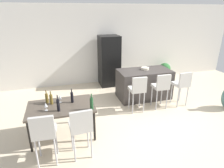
# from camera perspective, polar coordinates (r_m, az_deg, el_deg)

# --- Properties ---
(ground_plane) EXTENTS (10.00, 10.00, 0.00)m
(ground_plane) POSITION_cam_1_polar(r_m,az_deg,el_deg) (5.56, 9.68, -7.88)
(ground_plane) COLOR beige
(back_wall) EXTENTS (10.00, 0.12, 2.90)m
(back_wall) POSITION_cam_1_polar(r_m,az_deg,el_deg) (7.51, 1.24, 11.81)
(back_wall) COLOR silver
(back_wall) RESTS_ON ground_plane
(kitchen_island) EXTENTS (1.65, 0.87, 0.92)m
(kitchen_island) POSITION_cam_1_polar(r_m,az_deg,el_deg) (6.21, 9.50, -0.01)
(kitchen_island) COLOR #383330
(kitchen_island) RESTS_ON ground_plane
(bar_chair_left) EXTENTS (0.42, 0.42, 1.05)m
(bar_chair_left) POSITION_cam_1_polar(r_m,az_deg,el_deg) (5.20, 7.72, -1.32)
(bar_chair_left) COLOR beige
(bar_chair_left) RESTS_ON ground_plane
(bar_chair_middle) EXTENTS (0.42, 0.42, 1.05)m
(bar_chair_middle) POSITION_cam_1_polar(r_m,az_deg,el_deg) (5.52, 14.53, -0.49)
(bar_chair_middle) COLOR beige
(bar_chair_middle) RESTS_ON ground_plane
(bar_chair_right) EXTENTS (0.43, 0.43, 1.05)m
(bar_chair_right) POSITION_cam_1_polar(r_m,az_deg,el_deg) (5.88, 20.22, 0.20)
(bar_chair_right) COLOR beige
(bar_chair_right) RESTS_ON ground_plane
(dining_table) EXTENTS (1.42, 0.90, 0.74)m
(dining_table) POSITION_cam_1_polar(r_m,az_deg,el_deg) (4.32, -14.95, -7.10)
(dining_table) COLOR #4C4238
(dining_table) RESTS_ON ground_plane
(dining_chair_near) EXTENTS (0.42, 0.42, 1.05)m
(dining_chair_near) POSITION_cam_1_polar(r_m,az_deg,el_deg) (3.63, -19.67, -13.17)
(dining_chair_near) COLOR beige
(dining_chair_near) RESTS_ON ground_plane
(dining_chair_far) EXTENTS (0.42, 0.42, 1.05)m
(dining_chair_far) POSITION_cam_1_polar(r_m,az_deg,el_deg) (3.62, -9.28, -12.14)
(dining_chair_far) COLOR beige
(dining_chair_far) RESTS_ON ground_plane
(wine_bottle_right) EXTENTS (0.07, 0.07, 0.30)m
(wine_bottle_right) POSITION_cam_1_polar(r_m,az_deg,el_deg) (4.48, -18.90, -3.98)
(wine_bottle_right) COLOR brown
(wine_bottle_right) RESTS_ON dining_table
(wine_bottle_end) EXTENTS (0.06, 0.06, 0.35)m
(wine_bottle_end) POSITION_cam_1_polar(r_m,az_deg,el_deg) (4.05, -15.78, -6.04)
(wine_bottle_end) COLOR black
(wine_bottle_end) RESTS_ON dining_table
(wine_bottle_corner) EXTENTS (0.06, 0.06, 0.32)m
(wine_bottle_corner) POSITION_cam_1_polar(r_m,az_deg,el_deg) (4.35, -11.86, -3.87)
(wine_bottle_corner) COLOR black
(wine_bottle_corner) RESTS_ON dining_table
(wine_bottle_left) EXTENTS (0.07, 0.07, 0.31)m
(wine_bottle_left) POSITION_cam_1_polar(r_m,az_deg,el_deg) (4.39, -17.70, -4.33)
(wine_bottle_left) COLOR brown
(wine_bottle_left) RESTS_ON dining_table
(wine_bottle_middle) EXTENTS (0.07, 0.07, 0.35)m
(wine_bottle_middle) POSITION_cam_1_polar(r_m,az_deg,el_deg) (3.98, -6.11, -5.76)
(wine_bottle_middle) COLOR #194723
(wine_bottle_middle) RESTS_ON dining_table
(wine_glass_far) EXTENTS (0.07, 0.07, 0.17)m
(wine_glass_far) POSITION_cam_1_polar(r_m,az_deg,el_deg) (4.15, -19.21, -5.94)
(wine_glass_far) COLOR silver
(wine_glass_far) RESTS_ON dining_table
(wine_glass_near) EXTENTS (0.07, 0.07, 0.17)m
(wine_glass_near) POSITION_cam_1_polar(r_m,az_deg,el_deg) (4.40, -15.33, -3.86)
(wine_glass_near) COLOR silver
(wine_glass_near) RESTS_ON dining_table
(refrigerator) EXTENTS (0.72, 0.68, 1.84)m
(refrigerator) POSITION_cam_1_polar(r_m,az_deg,el_deg) (7.10, -0.86, 6.88)
(refrigerator) COLOR black
(refrigerator) RESTS_ON ground_plane
(fruit_bowl) EXTENTS (0.25, 0.25, 0.07)m
(fruit_bowl) POSITION_cam_1_polar(r_m,az_deg,el_deg) (6.13, 9.85, 4.61)
(fruit_bowl) COLOR beige
(fruit_bowl) RESTS_ON kitchen_island
(potted_plant) EXTENTS (0.47, 0.47, 0.67)m
(potted_plant) POSITION_cam_1_polar(r_m,az_deg,el_deg) (8.16, 15.45, 4.19)
(potted_plant) COLOR #38383D
(potted_plant) RESTS_ON ground_plane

